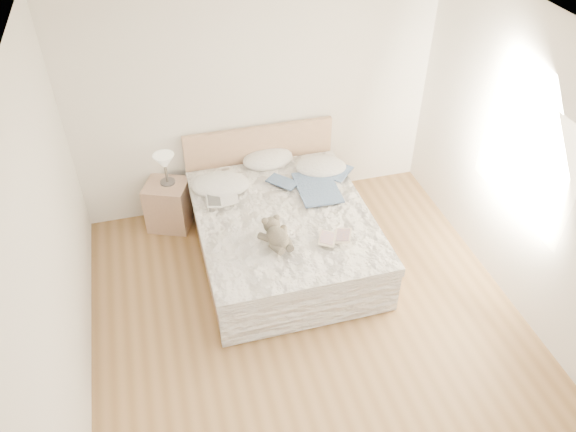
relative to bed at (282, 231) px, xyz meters
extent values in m
cube|color=brown|center=(0.00, -1.19, -0.31)|extent=(4.00, 4.50, 0.00)
cube|color=white|center=(0.00, -1.19, 2.39)|extent=(4.00, 4.50, 0.00)
cube|color=silver|center=(0.00, 1.06, 1.04)|extent=(4.00, 0.02, 2.70)
cube|color=silver|center=(-2.00, -1.19, 1.04)|extent=(0.02, 4.50, 2.70)
cube|color=silver|center=(2.00, -1.19, 1.04)|extent=(0.02, 4.50, 2.70)
cube|color=white|center=(1.99, -0.89, 1.14)|extent=(0.02, 1.30, 1.10)
cube|color=tan|center=(0.00, -0.04, -0.21)|extent=(1.68, 2.08, 0.20)
cube|color=silver|center=(0.00, -0.04, 0.04)|extent=(1.60, 2.00, 0.30)
cube|color=silver|center=(0.00, -0.09, 0.23)|extent=(1.72, 2.05, 0.10)
cube|color=tan|center=(0.00, 1.00, 0.19)|extent=(1.70, 0.06, 1.00)
cube|color=tan|center=(-1.10, 0.81, -0.03)|extent=(0.57, 0.54, 0.56)
cylinder|color=#4F4945|center=(-1.07, 0.83, 0.26)|extent=(0.16, 0.16, 0.02)
cylinder|color=#423D38|center=(-1.07, 0.83, 0.39)|extent=(0.03, 0.03, 0.23)
cone|color=#F0E9CA|center=(-1.07, 0.83, 0.53)|extent=(0.28, 0.28, 0.16)
ellipsoid|color=silver|center=(-0.53, 0.54, 0.33)|extent=(0.69, 0.54, 0.19)
ellipsoid|color=white|center=(0.07, 0.89, 0.33)|extent=(0.63, 0.47, 0.17)
ellipsoid|color=silver|center=(0.60, 0.57, 0.33)|extent=(0.63, 0.49, 0.17)
cube|color=silver|center=(-0.56, 0.28, 0.32)|extent=(0.36, 0.27, 0.03)
cube|color=beige|center=(0.37, -0.58, 0.32)|extent=(0.39, 0.34, 0.02)
camera|label=1|loc=(-1.12, -4.32, 3.84)|focal=35.00mm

